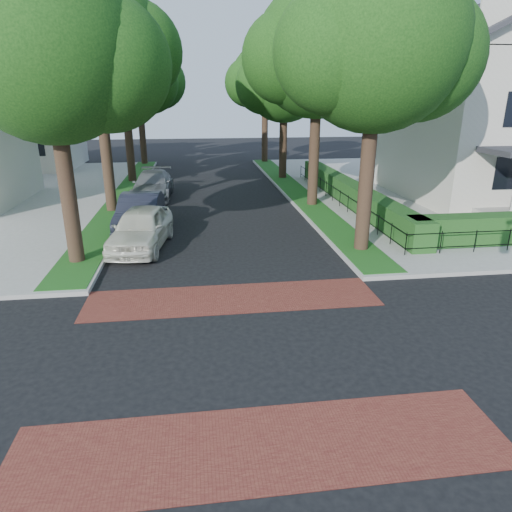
% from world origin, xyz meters
% --- Properties ---
extents(ground, '(120.00, 120.00, 0.00)m').
position_xyz_m(ground, '(0.00, 0.00, 0.00)').
color(ground, black).
rests_on(ground, ground).
extents(sidewalk_ne, '(30.00, 30.00, 0.15)m').
position_xyz_m(sidewalk_ne, '(19.50, 19.00, 0.07)').
color(sidewalk_ne, gray).
rests_on(sidewalk_ne, ground).
extents(crosswalk_far, '(9.00, 2.20, 0.01)m').
position_xyz_m(crosswalk_far, '(0.00, 3.20, 0.01)').
color(crosswalk_far, maroon).
rests_on(crosswalk_far, ground).
extents(crosswalk_near, '(9.00, 2.20, 0.01)m').
position_xyz_m(crosswalk_near, '(0.00, -3.20, 0.01)').
color(crosswalk_near, maroon).
rests_on(crosswalk_near, ground).
extents(grass_strip_ne, '(1.60, 29.80, 0.02)m').
position_xyz_m(grass_strip_ne, '(5.40, 19.10, 0.16)').
color(grass_strip_ne, '#194D16').
rests_on(grass_strip_ne, sidewalk_ne).
extents(grass_strip_nw, '(1.60, 29.80, 0.02)m').
position_xyz_m(grass_strip_nw, '(-5.40, 19.10, 0.16)').
color(grass_strip_nw, '#194D16').
rests_on(grass_strip_nw, sidewalk_nw).
extents(tree_right_near, '(7.75, 6.67, 10.66)m').
position_xyz_m(tree_right_near, '(5.60, 7.24, 7.63)').
color(tree_right_near, black).
rests_on(tree_right_near, sidewalk_ne).
extents(tree_right_mid, '(8.25, 7.09, 11.22)m').
position_xyz_m(tree_right_mid, '(5.61, 15.25, 7.99)').
color(tree_right_mid, black).
rests_on(tree_right_mid, sidewalk_ne).
extents(tree_right_far, '(7.25, 6.23, 9.74)m').
position_xyz_m(tree_right_far, '(5.60, 24.22, 6.91)').
color(tree_right_far, black).
rests_on(tree_right_far, sidewalk_ne).
extents(tree_right_back, '(7.50, 6.45, 10.20)m').
position_xyz_m(tree_right_back, '(5.60, 33.23, 7.27)').
color(tree_right_back, black).
rests_on(tree_right_back, sidewalk_ne).
extents(tree_left_near, '(7.50, 6.45, 10.20)m').
position_xyz_m(tree_left_near, '(-5.40, 7.23, 7.27)').
color(tree_left_near, black).
rests_on(tree_left_near, sidewalk_nw).
extents(tree_left_mid, '(8.00, 6.88, 11.48)m').
position_xyz_m(tree_left_mid, '(-5.39, 15.24, 8.34)').
color(tree_left_mid, black).
rests_on(tree_left_mid, sidewalk_nw).
extents(tree_left_far, '(7.00, 6.02, 9.86)m').
position_xyz_m(tree_left_far, '(-5.40, 24.22, 7.12)').
color(tree_left_far, black).
rests_on(tree_left_far, sidewalk_nw).
extents(tree_left_back, '(7.75, 6.66, 10.44)m').
position_xyz_m(tree_left_back, '(-5.40, 33.24, 7.41)').
color(tree_left_back, black).
rests_on(tree_left_back, sidewalk_nw).
extents(hedge_main_road, '(1.00, 18.00, 1.20)m').
position_xyz_m(hedge_main_road, '(7.70, 15.00, 0.75)').
color(hedge_main_road, '#1A4518').
rests_on(hedge_main_road, sidewalk_ne).
extents(fence_main_road, '(0.06, 18.00, 0.90)m').
position_xyz_m(fence_main_road, '(6.90, 15.00, 0.60)').
color(fence_main_road, black).
rests_on(fence_main_road, sidewalk_ne).
extents(house_left_far, '(10.00, 9.00, 10.14)m').
position_xyz_m(house_left_far, '(-15.49, 31.99, 5.04)').
color(house_left_far, silver).
rests_on(house_left_far, sidewalk_nw).
extents(parked_car_front, '(2.68, 5.18, 1.68)m').
position_xyz_m(parked_car_front, '(-3.29, 8.73, 0.84)').
color(parked_car_front, silver).
rests_on(parked_car_front, ground).
extents(parked_car_middle, '(1.98, 5.17, 1.68)m').
position_xyz_m(parked_car_middle, '(-3.60, 11.37, 0.84)').
color(parked_car_middle, '#1D202C').
rests_on(parked_car_middle, ground).
extents(parked_car_rear, '(2.40, 5.60, 1.61)m').
position_xyz_m(parked_car_rear, '(-3.60, 18.61, 0.80)').
color(parked_car_rear, slate).
rests_on(parked_car_rear, ground).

